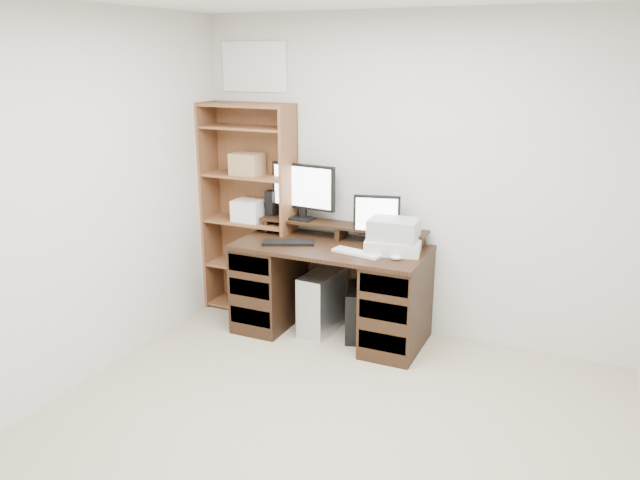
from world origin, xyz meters
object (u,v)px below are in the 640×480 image
Objects in this scene: monitor_small at (377,218)px; bookshelf at (250,208)px; monitor_wide at (303,189)px; desk at (331,289)px; tower_silver at (323,301)px; tower_black at (359,312)px; printer at (393,246)px.

monitor_small is 0.22× the size of bookshelf.
monitor_wide is 0.54m from bookshelf.
desk is 3.03× the size of tower_silver.
tower_silver is at bearing -29.56° from monitor_wide.
monitor_wide is at bearing 146.62° from tower_black.
monitor_small is 0.77m from tower_black.
bookshelf is (-0.76, 0.17, 0.67)m from tower_silver.
tower_silver is at bearing 164.75° from tower_black.
tower_black is at bearing 13.10° from desk.
monitor_small is at bearing 32.93° from tower_black.
tower_silver is 0.27× the size of bookshelf.
tower_black is at bearing -8.61° from bookshelf.
monitor_wide is at bearing 148.56° from tower_silver.
tower_black is 0.25× the size of bookshelf.
bookshelf reaches higher than monitor_wide.
printer is 0.81m from tower_silver.
printer is at bearing -19.79° from tower_black.
tower_black is at bearing 4.72° from tower_silver.
printer is at bearing -48.06° from monitor_small.
tower_black is at bearing 165.35° from printer.
bookshelf is at bearing 171.34° from tower_silver.
printer is (0.18, -0.12, -0.16)m from monitor_small.
monitor_wide reaches higher than desk.
bookshelf is at bearing 161.36° from printer.
tower_black is (0.22, 0.05, -0.18)m from desk.
bookshelf reaches higher than tower_black.
monitor_small is (0.31, 0.16, 0.57)m from desk.
tower_black is (-0.09, -0.11, -0.76)m from monitor_small.
printer is 0.91× the size of tower_black.
tower_black is (0.57, -0.18, -0.92)m from monitor_wide.
monitor_wide reaches higher than monitor_small.
monitor_wide is 1.17× the size of tower_silver.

